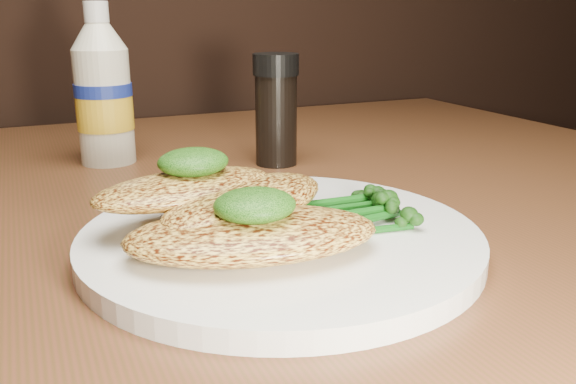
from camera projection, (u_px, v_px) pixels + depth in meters
name	position (u px, v px, depth m)	size (l,w,h in m)	color
plate	(281.00, 239.00, 0.43)	(0.28, 0.28, 0.01)	white
chicken_front	(253.00, 234.00, 0.38)	(0.16, 0.09, 0.03)	#F8C64F
chicken_mid	(246.00, 202.00, 0.42)	(0.15, 0.07, 0.02)	#F8C64F
chicken_back	(185.00, 188.00, 0.43)	(0.14, 0.07, 0.02)	#F8C64F
pesto_front	(255.00, 205.00, 0.37)	(0.05, 0.05, 0.02)	#0C3207
pesto_back	(193.00, 162.00, 0.43)	(0.05, 0.05, 0.02)	#0C3207
broccolini_bundle	(333.00, 208.00, 0.44)	(0.14, 0.10, 0.02)	#115012
mayo_bottle	(103.00, 85.00, 0.64)	(0.06, 0.06, 0.17)	beige
pepper_grinder	(276.00, 110.00, 0.64)	(0.05, 0.05, 0.12)	black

